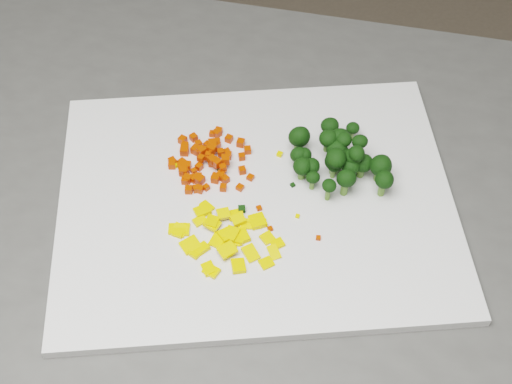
{
  "coord_description": "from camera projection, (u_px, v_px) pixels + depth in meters",
  "views": [
    {
      "loc": [
        0.31,
        -0.27,
        1.52
      ],
      "look_at": [
        0.37,
        0.19,
        0.92
      ],
      "focal_mm": 50.0,
      "sensor_mm": 36.0,
      "label": 1
    }
  ],
  "objects": [
    {
      "name": "cutting_board",
      "position": [
        256.0,
        201.0,
        0.77
      ],
      "size": [
        0.44,
        0.35,
        0.01
      ],
      "primitive_type": "cube",
      "rotation": [
        0.0,
        0.0,
        -0.05
      ],
      "color": "silver",
      "rests_on": "counter_block"
    },
    {
      "name": "carrot_pile",
      "position": [
        210.0,
        156.0,
        0.78
      ],
      "size": [
        0.09,
        0.09,
        0.03
      ],
      "primitive_type": null,
      "color": "#C42702",
      "rests_on": "cutting_board"
    },
    {
      "name": "pepper_pile",
      "position": [
        228.0,
        232.0,
        0.73
      ],
      "size": [
        0.11,
        0.11,
        0.01
      ],
      "primitive_type": null,
      "color": "yellow",
      "rests_on": "cutting_board"
    },
    {
      "name": "broccoli_pile",
      "position": [
        344.0,
        153.0,
        0.77
      ],
      "size": [
        0.11,
        0.11,
        0.05
      ],
      "primitive_type": null,
      "color": "black",
      "rests_on": "cutting_board"
    },
    {
      "name": "carrot_cube_0",
      "position": [
        212.0,
        160.0,
        0.78
      ],
      "size": [
        0.01,
        0.01,
        0.01
      ],
      "primitive_type": "cube",
      "rotation": [
        0.0,
        0.0,
        0.6
      ],
      "color": "#C42702",
      "rests_on": "carrot_pile"
    },
    {
      "name": "carrot_cube_1",
      "position": [
        215.0,
        177.0,
        0.78
      ],
      "size": [
        0.01,
        0.01,
        0.01
      ],
      "primitive_type": "cube",
      "rotation": [
        0.0,
        0.0,
        1.11
      ],
      "color": "#C42702",
      "rests_on": "carrot_pile"
    },
    {
      "name": "carrot_cube_2",
      "position": [
        189.0,
        190.0,
        0.77
      ],
      "size": [
        0.01,
        0.01,
        0.01
      ],
      "primitive_type": "cube",
      "rotation": [
        0.0,
        0.0,
        3.01
      ],
      "color": "#C42702",
      "rests_on": "carrot_pile"
    },
    {
      "name": "carrot_cube_3",
      "position": [
        215.0,
        179.0,
        0.77
      ],
      "size": [
        0.01,
        0.01,
        0.01
      ],
      "primitive_type": "cube",
      "rotation": [
        0.0,
        0.0,
        2.78
      ],
      "color": "#C42702",
      "rests_on": "carrot_pile"
    },
    {
      "name": "carrot_cube_4",
      "position": [
        228.0,
        156.0,
        0.8
      ],
      "size": [
        0.01,
        0.01,
        0.01
      ],
      "primitive_type": "cube",
      "rotation": [
        0.0,
        0.0,
        1.29
      ],
      "color": "#C42702",
      "rests_on": "carrot_pile"
    },
    {
      "name": "carrot_cube_5",
      "position": [
        223.0,
        168.0,
        0.78
      ],
      "size": [
        0.01,
        0.01,
        0.01
      ],
      "primitive_type": "cube",
      "rotation": [
        0.0,
        0.0,
        0.22
      ],
      "color": "#C42702",
      "rests_on": "carrot_pile"
    },
    {
      "name": "carrot_cube_6",
      "position": [
        172.0,
        161.0,
        0.79
      ],
      "size": [
        0.01,
        0.01,
        0.01
      ],
      "primitive_type": "cube",
      "rotation": [
        0.0,
        0.0,
        1.99
      ],
      "color": "#C42702",
      "rests_on": "carrot_pile"
    },
    {
      "name": "carrot_cube_7",
      "position": [
        217.0,
        133.0,
        0.82
      ],
      "size": [
        0.01,
        0.01,
        0.01
      ],
      "primitive_type": "cube",
      "rotation": [
        0.0,
        0.0,
        2.26
      ],
      "color": "#C42702",
      "rests_on": "carrot_pile"
    },
    {
      "name": "carrot_cube_8",
      "position": [
        217.0,
        163.0,
        0.78
      ],
      "size": [
        0.01,
        0.01,
        0.01
      ],
      "primitive_type": "cube",
      "rotation": [
        0.0,
        0.0,
        2.24
      ],
      "color": "#C42702",
      "rests_on": "carrot_pile"
    },
    {
      "name": "carrot_cube_9",
      "position": [
        212.0,
        144.0,
        0.79
      ],
      "size": [
        0.01,
        0.01,
        0.01
      ],
      "primitive_type": "cube",
      "rotation": [
        0.0,
        0.0,
        1.57
      ],
      "color": "#C42702",
      "rests_on": "carrot_pile"
    },
    {
      "name": "carrot_cube_10",
      "position": [
        214.0,
        146.0,
        0.8
      ],
      "size": [
        0.01,
        0.01,
        0.01
      ],
      "primitive_type": "cube",
      "rotation": [
        0.0,
        0.0,
        0.11
      ],
      "color": "#C42702",
      "rests_on": "carrot_pile"
    },
    {
      "name": "carrot_cube_11",
      "position": [
        198.0,
        177.0,
        0.78
      ],
      "size": [
        0.01,
        0.01,
        0.01
      ],
      "primitive_type": "cube",
      "rotation": [
        0.0,
        0.0,
        1.34
      ],
      "color": "#C42702",
      "rests_on": "carrot_pile"
    },
    {
      "name": "carrot_cube_12",
      "position": [
        204.0,
        151.0,
        0.79
      ],
      "size": [
        0.01,
        0.01,
        0.01
      ],
      "primitive_type": "cube",
      "rotation": [
        0.0,
        0.0,
        1.56
      ],
      "color": "#C42702",
      "rests_on": "carrot_pile"
    },
    {
      "name": "carrot_cube_13",
      "position": [
        229.0,
        139.0,
        0.81
      ],
      "size": [
        0.01,
        0.01,
        0.01
      ],
      "primitive_type": "cube",
      "rotation": [
        0.0,
        0.0,
        0.97
      ],
      "color": "#C42702",
      "rests_on": "carrot_pile"
    },
    {
      "name": "carrot_cube_14",
      "position": [
        223.0,
        188.0,
        0.77
      ],
      "size": [
        0.01,
        0.01,
        0.01
      ],
      "primitive_type": "cube",
      "rotation": [
        0.0,
        0.0,
        1.32
      ],
      "color": "#C42702",
      "rests_on": "carrot_pile"
    },
    {
      "name": "carrot_cube_15",
      "position": [
        212.0,
        145.0,
        0.8
      ],
      "size": [
        0.01,
        0.01,
        0.01
      ],
      "primitive_type": "cube",
      "rotation": [
        0.0,
        0.0,
        1.95
      ],
      "color": "#C42702",
      "rests_on": "carrot_pile"
    },
    {
      "name": "carrot_cube_16",
      "position": [
        190.0,
        189.0,
        0.77
      ],
      "size": [
        0.01,
        0.01,
        0.01
      ],
      "primitive_type": "cube",
      "rotation": [
        0.0,
        0.0,
        1.51
      ],
      "color": "#C42702",
      "rests_on": "carrot_pile"
    },
    {
      "name": "carrot_cube_17",
      "position": [
        181.0,
        166.0,
        0.79
      ],
      "size": [
        0.01,
        0.01,
        0.01
      ],
      "primitive_type": "cube",
      "rotation": [
        0.0,
        0.0,
        1.82
      ],
      "color": "#C42702",
      "rests_on": "carrot_pile"
    },
    {
      "name": "carrot_cube_18",
      "position": [
        214.0,
        147.0,
        0.8
      ],
      "size": [
        0.01,
        0.01,
        0.01
      ],
      "primitive_type": "cube",
      "rotation": [
        0.0,
        0.0,
        0.63
      ],
      "color": "#C42702",
      "rests_on": "carrot_pile"
    },
    {
      "name": "carrot_cube_19",
      "position": [
        182.0,
        162.0,
        0.79
      ],
      "size": [
        0.01,
        0.01,
        0.01
      ],
      "primitive_type": "cube",
      "rotation": [
        0.0,
        0.0,
        0.69
      ],
      "color": "#C42702",
      "rests_on": "carrot_pile"
    },
    {
      "name": "carrot_cube_20",
      "position": [
        220.0,
        176.0,
        0.78
      ],
      "size": [
        0.01,
        0.01,
        0.01
      ],
      "primitive_type": "cube",
      "rotation": [
        0.0,
        0.0,
        2.61
      ],
      "color": "#C42702",
      "rests_on": "carrot_pile"
    },
    {
      "name": "carrot_cube_21",
      "position": [
        241.0,
        143.0,
        0.81
      ],
      "size": [
        0.01,
        0.01,
        0.01
      ],
      "primitive_type": "cube",
      "rotation": [
        0.0,
        0.0,
        1.19
      ],
      "color": "#C42702",
      "rests_on": "carrot_pile"
    },
    {
      "name": "carrot_cube_22",
      "position": [
        218.0,
        131.0,
        0.82
      ],
      "size": [
        0.01,
        0.01,
        0.01
      ],
      "primitive_type": "cube",
      "rotation": [
        0.0,
        0.0,
        1.11
      ],
      "color": "#C42702",
      "rests_on": "carrot_pile"
    },
    {
      "name": "carrot_cube_23",
      "position": [
        194.0,
        171.0,
        0.78
      ],
      "size": [
        0.01,
        0.01,
        0.01
      ],
      "primitive_type": "cube",
      "rotation": [
        0.0,
        0.0,
        2.08
      ],
      "color": "#C42702",
      "rests_on": "carrot_pile"
    },
    {
      "name": "carrot_cube_24",
      "position": [
        227.0,
        152.0,
        0.8
      ],
      "size": [
        0.01,
        0.01,
        0.01
      ],
      "primitive_type": "cube",
      "rotation": [
        0.0,
        0.0,
        0.35
      ],
      "color": "#C42702",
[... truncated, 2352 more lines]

